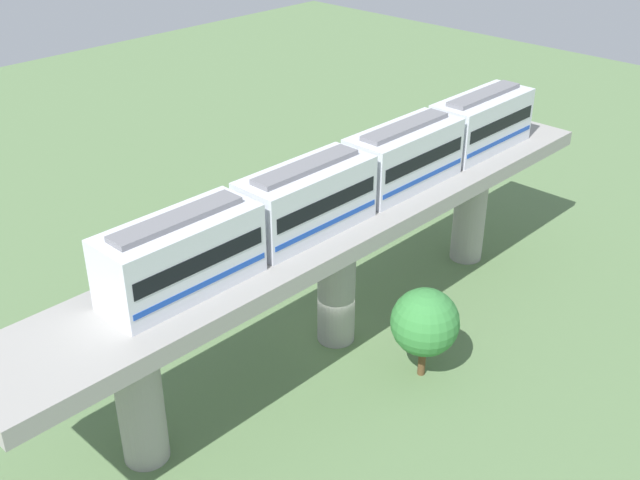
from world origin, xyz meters
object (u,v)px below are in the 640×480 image
Objects in this scene: parked_car_blue at (84,346)px; parked_car_orange at (320,208)px; train at (358,177)px; tree_near_viaduct at (425,322)px.

parked_car_blue and parked_car_orange have the same top height.
train reaches higher than tree_near_viaduct.
train is 6.24× the size of parked_car_orange.
parked_car_orange is 17.40m from tree_near_viaduct.
parked_car_orange is (2.25, -19.13, 0.00)m from parked_car_blue.
parked_car_blue is 1.01× the size of parked_car_orange.
tree_near_viaduct reaches higher than parked_car_blue.
parked_car_blue is 19.26m from parked_car_orange.
train is 7.52m from tree_near_viaduct.
train reaches higher than parked_car_orange.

